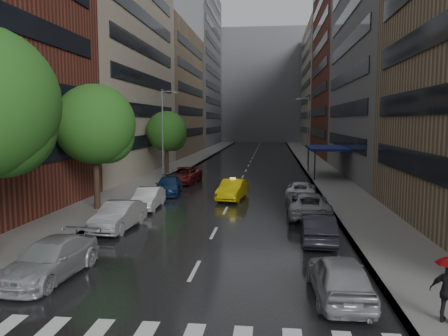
{
  "coord_description": "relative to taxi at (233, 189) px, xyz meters",
  "views": [
    {
      "loc": [
        3.04,
        -12.91,
        6.06
      ],
      "look_at": [
        0.0,
        15.16,
        3.0
      ],
      "focal_mm": 35.0,
      "sensor_mm": 36.0,
      "label": 1
    }
  ],
  "objects": [
    {
      "name": "parked_cars_left",
      "position": [
        -5.52,
        -3.01,
        -0.02
      ],
      "size": [
        3.09,
        31.3,
        1.56
      ],
      "color": "#99999E",
      "rests_on": "ground"
    },
    {
      "name": "ground",
      "position": [
        -0.12,
        -20.35,
        -0.77
      ],
      "size": [
        220.0,
        220.0,
        0.0
      ],
      "primitive_type": "plane",
      "color": "gray",
      "rests_on": "ground"
    },
    {
      "name": "building_far",
      "position": [
        -0.12,
        97.65,
        15.23
      ],
      "size": [
        40.0,
        14.0,
        32.0
      ],
      "primitive_type": "cube",
      "color": "slate",
      "rests_on": "ground"
    },
    {
      "name": "tree_mid",
      "position": [
        -8.72,
        -5.3,
        5.04
      ],
      "size": [
        5.33,
        5.33,
        8.49
      ],
      "color": "#382619",
      "rests_on": "ground"
    },
    {
      "name": "street_lamp_left",
      "position": [
        -7.84,
        9.65,
        4.12
      ],
      "size": [
        1.74,
        0.22,
        9.0
      ],
      "color": "gray",
      "rests_on": "sidewalk_left"
    },
    {
      "name": "road",
      "position": [
        -0.12,
        29.65,
        -0.77
      ],
      "size": [
        14.0,
        140.0,
        0.01
      ],
      "primitive_type": "cube",
      "color": "black",
      "rests_on": "ground"
    },
    {
      "name": "parked_cars_right",
      "position": [
        5.28,
        -7.89,
        -0.03
      ],
      "size": [
        2.69,
        24.33,
        1.57
      ],
      "color": "gray",
      "rests_on": "ground"
    },
    {
      "name": "buildings_right",
      "position": [
        14.88,
        36.35,
        14.26
      ],
      "size": [
        8.05,
        109.1,
        36.0
      ],
      "color": "#937A5B",
      "rests_on": "ground"
    },
    {
      "name": "tree_far",
      "position": [
        -8.72,
        14.58,
        4.12
      ],
      "size": [
        4.49,
        4.49,
        7.16
      ],
      "color": "#382619",
      "rests_on": "ground"
    },
    {
      "name": "sidewalk_left",
      "position": [
        -9.12,
        29.65,
        -0.7
      ],
      "size": [
        4.0,
        140.0,
        0.15
      ],
      "primitive_type": "cube",
      "color": "gray",
      "rests_on": "ground"
    },
    {
      "name": "sidewalk_right",
      "position": [
        8.88,
        29.65,
        -0.7
      ],
      "size": [
        4.0,
        140.0,
        0.15
      ],
      "primitive_type": "cube",
      "color": "gray",
      "rests_on": "ground"
    },
    {
      "name": "awning",
      "position": [
        8.87,
        14.65,
        2.36
      ],
      "size": [
        4.0,
        8.0,
        3.12
      ],
      "color": "navy",
      "rests_on": "sidewalk_right"
    },
    {
      "name": "taxi",
      "position": [
        0.0,
        0.0,
        0.0
      ],
      "size": [
        2.3,
        4.88,
        1.55
      ],
      "primitive_type": "imported",
      "rotation": [
        0.0,
        0.0,
        -0.15
      ],
      "color": "yellow",
      "rests_on": "ground"
    },
    {
      "name": "buildings_left",
      "position": [
        -15.12,
        38.44,
        15.22
      ],
      "size": [
        8.0,
        108.0,
        38.0
      ],
      "color": "maroon",
      "rests_on": "ground"
    },
    {
      "name": "street_lamp_right",
      "position": [
        7.6,
        24.65,
        4.12
      ],
      "size": [
        1.74,
        0.22,
        9.0
      ],
      "color": "gray",
      "rests_on": "sidewalk_right"
    }
  ]
}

